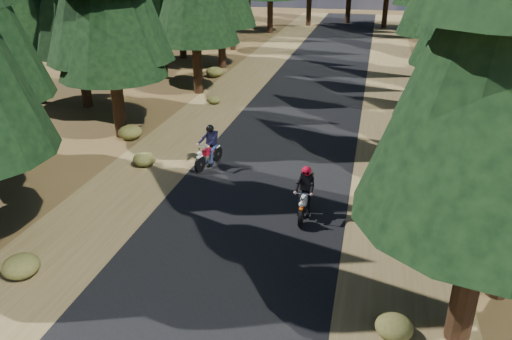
{
  "coord_description": "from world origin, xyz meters",
  "views": [
    {
      "loc": [
        3.4,
        -12.81,
        7.63
      ],
      "look_at": [
        0.0,
        1.5,
        1.1
      ],
      "focal_mm": 35.0,
      "sensor_mm": 36.0,
      "label": 1
    }
  ],
  "objects": [
    {
      "name": "ground",
      "position": [
        0.0,
        0.0,
        0.0
      ],
      "size": [
        120.0,
        120.0,
        0.0
      ],
      "primitive_type": "plane",
      "color": "#49371A",
      "rests_on": "ground"
    },
    {
      "name": "road",
      "position": [
        0.0,
        5.0,
        0.01
      ],
      "size": [
        6.0,
        100.0,
        0.01
      ],
      "primitive_type": "cube",
      "color": "black",
      "rests_on": "ground"
    },
    {
      "name": "shoulder_l",
      "position": [
        -4.6,
        5.0,
        0.0
      ],
      "size": [
        3.2,
        100.0,
        0.01
      ],
      "primitive_type": "cube",
      "color": "brown",
      "rests_on": "ground"
    },
    {
      "name": "shoulder_r",
      "position": [
        4.6,
        5.0,
        0.0
      ],
      "size": [
        3.2,
        100.0,
        0.01
      ],
      "primitive_type": "cube",
      "color": "brown",
      "rests_on": "ground"
    },
    {
      "name": "log_near",
      "position": [
        6.16,
        8.45,
        0.16
      ],
      "size": [
        4.7,
        4.45,
        0.32
      ],
      "primitive_type": "cylinder",
      "rotation": [
        0.0,
        1.57,
        0.76
      ],
      "color": "#4C4233",
      "rests_on": "ground"
    },
    {
      "name": "log_far",
      "position": [
        8.27,
        5.25,
        0.12
      ],
      "size": [
        3.45,
        1.07,
        0.24
      ],
      "primitive_type": "cylinder",
      "rotation": [
        0.0,
        1.57,
        0.24
      ],
      "color": "#4C4233",
      "rests_on": "ground"
    },
    {
      "name": "understory_shrubs",
      "position": [
        0.66,
        6.97,
        0.29
      ],
      "size": [
        14.87,
        29.26,
        0.69
      ],
      "color": "#474C1E",
      "rests_on": "ground"
    },
    {
      "name": "rider_lead",
      "position": [
        1.71,
        0.76,
        0.55
      ],
      "size": [
        0.58,
        1.84,
        1.63
      ],
      "rotation": [
        0.0,
        0.0,
        3.12
      ],
      "color": "silver",
      "rests_on": "road"
    },
    {
      "name": "rider_follow",
      "position": [
        -2.4,
        3.83,
        0.55
      ],
      "size": [
        1.01,
        1.9,
        1.62
      ],
      "rotation": [
        0.0,
        0.0,
        2.87
      ],
      "color": "maroon",
      "rests_on": "road"
    }
  ]
}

